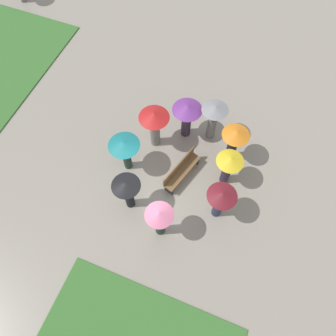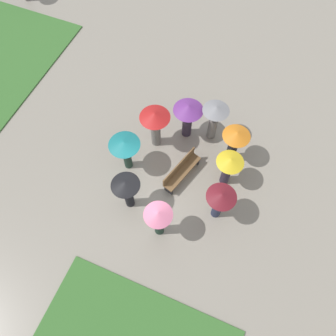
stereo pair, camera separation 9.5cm
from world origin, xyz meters
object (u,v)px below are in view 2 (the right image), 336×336
Objects in this scene: crowd_person_teal at (125,148)px; crowd_person_black at (127,189)px; crowd_person_yellow at (229,166)px; crowd_person_purple at (188,114)px; crowd_person_red at (155,122)px; park_bench at (181,170)px; crowd_person_orange at (235,141)px; crowd_person_maroon at (220,200)px; crowd_person_pink at (158,219)px; crowd_person_grey at (215,117)px.

crowd_person_black is at bearing 102.30° from crowd_person_teal.
crowd_person_yellow is 2.69m from crowd_person_purple.
crowd_person_red reaches higher than crowd_person_purple.
crowd_person_black is at bearing 160.51° from park_bench.
crowd_person_orange reaches higher than park_bench.
crowd_person_yellow is at bearing -5.43° from crowd_person_red.
park_bench is at bearing 123.58° from crowd_person_maroon.
crowd_person_red is at bearing 22.48° from crowd_person_yellow.
crowd_person_teal is 1.67m from crowd_person_black.
park_bench is 0.99× the size of crowd_person_pink.
crowd_person_yellow is 0.87× the size of crowd_person_red.
crowd_person_pink is at bearing -18.81° from crowd_person_grey.
crowd_person_pink is at bearing -59.15° from crowd_person_red.
crowd_person_grey is 2.17m from crowd_person_yellow.
crowd_person_purple reaches higher than crowd_person_yellow.
crowd_person_yellow is 0.90× the size of crowd_person_pink.
crowd_person_purple is at bearing -11.32° from crowd_person_orange.
crowd_person_grey is at bearing -10.40° from crowd_person_black.
crowd_person_orange is (-0.45, -2.08, -0.09)m from crowd_person_purple.
crowd_person_teal is 3.99m from crowd_person_maroon.
crowd_person_yellow is at bearing 118.79° from crowd_person_pink.
crowd_person_yellow is (1.44, 0.14, -0.08)m from crowd_person_maroon.
park_bench is at bearing -22.49° from crowd_person_black.
park_bench is 1.02× the size of crowd_person_black.
crowd_person_grey is 1.08× the size of crowd_person_teal.
park_bench is 2.12m from crowd_person_red.
crowd_person_yellow is at bearing 97.07° from crowd_person_orange.
crowd_person_pink reaches higher than crowd_person_black.
park_bench is at bearing 71.01° from crowd_person_purple.
crowd_person_pink is 4.22m from crowd_person_orange.
crowd_person_black is 1.01× the size of crowd_person_orange.
park_bench is 1.04× the size of crowd_person_maroon.
crowd_person_grey is at bearing 161.83° from crowd_person_purple.
crowd_person_red is (-0.91, 1.02, 0.08)m from crowd_person_purple.
crowd_person_maroon is at bearing 128.77° from crowd_person_yellow.
crowd_person_pink reaches higher than park_bench.
crowd_person_black is 3.93m from crowd_person_purple.
crowd_person_grey is at bearing 142.73° from crowd_person_pink.
crowd_person_maroon is (-0.98, -1.81, 0.84)m from park_bench.
crowd_person_pink is at bearing 122.17° from crowd_person_teal.
crowd_person_pink is (-4.69, 0.38, 0.02)m from crowd_person_grey.
crowd_person_red reaches higher than park_bench.
crowd_person_yellow is (-1.82, -1.19, -0.10)m from crowd_person_grey.
crowd_person_yellow is at bearing 176.78° from crowd_person_teal.
crowd_person_grey is 1.04× the size of crowd_person_purple.
crowd_person_pink is (-2.88, 1.56, 0.12)m from crowd_person_yellow.
crowd_person_grey is 3.52m from crowd_person_maroon.
park_bench is 1.03× the size of crowd_person_purple.
crowd_person_maroon is 3.28m from crowd_person_black.
crowd_person_red is at bearing -73.76° from crowd_person_grey.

